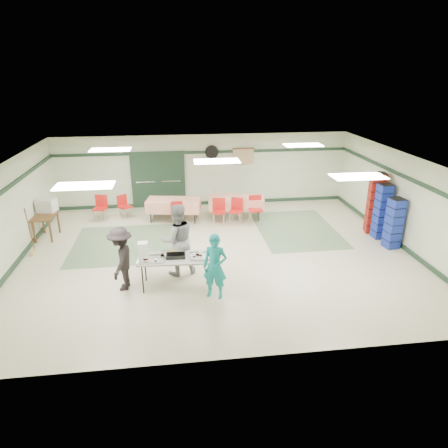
{
  "coord_description": "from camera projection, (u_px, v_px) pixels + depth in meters",
  "views": [
    {
      "loc": [
        -1.13,
        -10.34,
        4.96
      ],
      "look_at": [
        0.16,
        -0.3,
        1.01
      ],
      "focal_mm": 32.0,
      "sensor_mm": 36.0,
      "label": 1
    }
  ],
  "objects": [
    {
      "name": "floor",
      "position": [
        217.0,
        253.0,
        11.49
      ],
      "size": [
        11.0,
        11.0,
        0.0
      ],
      "primitive_type": "plane",
      "color": "beige",
      "rests_on": "ground"
    },
    {
      "name": "ceiling",
      "position": [
        217.0,
        160.0,
        10.51
      ],
      "size": [
        11.0,
        11.0,
        0.0
      ],
      "primitive_type": "plane",
      "rotation": [
        3.14,
        0.0,
        0.0
      ],
      "color": "white",
      "rests_on": "wall_back"
    },
    {
      "name": "wall_back",
      "position": [
        204.0,
        170.0,
        15.16
      ],
      "size": [
        11.0,
        0.0,
        11.0
      ],
      "primitive_type": "plane",
      "rotation": [
        1.57,
        0.0,
        0.0
      ],
      "color": "beige",
      "rests_on": "floor"
    },
    {
      "name": "wall_front",
      "position": [
        246.0,
        294.0,
        6.84
      ],
      "size": [
        11.0,
        0.0,
        11.0
      ],
      "primitive_type": "plane",
      "rotation": [
        -1.57,
        0.0,
        0.0
      ],
      "color": "beige",
      "rests_on": "floor"
    },
    {
      "name": "wall_left",
      "position": [
        7.0,
        218.0,
        10.35
      ],
      "size": [
        0.0,
        9.0,
        9.0
      ],
      "primitive_type": "plane",
      "rotation": [
        1.57,
        0.0,
        1.57
      ],
      "color": "beige",
      "rests_on": "floor"
    },
    {
      "name": "wall_right",
      "position": [
        404.0,
        201.0,
        11.65
      ],
      "size": [
        0.0,
        9.0,
        9.0
      ],
      "primitive_type": "plane",
      "rotation": [
        1.57,
        0.0,
        -1.57
      ],
      "color": "beige",
      "rests_on": "floor"
    },
    {
      "name": "trim_back",
      "position": [
        204.0,
        152.0,
        14.87
      ],
      "size": [
        11.0,
        0.06,
        0.1
      ],
      "primitive_type": "cube",
      "color": "#1C3323",
      "rests_on": "wall_back"
    },
    {
      "name": "baseboard_back",
      "position": [
        205.0,
        203.0,
        15.6
      ],
      "size": [
        11.0,
        0.06,
        0.12
      ],
      "primitive_type": "cube",
      "color": "#1C3323",
      "rests_on": "floor"
    },
    {
      "name": "trim_left",
      "position": [
        2.0,
        192.0,
        10.09
      ],
      "size": [
        0.06,
        9.0,
        0.1
      ],
      "primitive_type": "cube",
      "rotation": [
        0.0,
        0.0,
        1.57
      ],
      "color": "#1C3323",
      "rests_on": "wall_back"
    },
    {
      "name": "baseboard_left",
      "position": [
        17.0,
        262.0,
        10.82
      ],
      "size": [
        0.06,
        9.0,
        0.12
      ],
      "primitive_type": "cube",
      "rotation": [
        0.0,
        0.0,
        1.57
      ],
      "color": "#1C3323",
      "rests_on": "floor"
    },
    {
      "name": "trim_right",
      "position": [
        407.0,
        178.0,
        11.39
      ],
      "size": [
        0.06,
        9.0,
        0.1
      ],
      "primitive_type": "cube",
      "rotation": [
        0.0,
        0.0,
        1.57
      ],
      "color": "#1C3323",
      "rests_on": "wall_back"
    },
    {
      "name": "baseboard_right",
      "position": [
        396.0,
        241.0,
        12.12
      ],
      "size": [
        0.06,
        9.0,
        0.12
      ],
      "primitive_type": "cube",
      "rotation": [
        0.0,
        0.0,
        1.57
      ],
      "color": "#1C3323",
      "rests_on": "floor"
    },
    {
      "name": "green_patch_a",
      "position": [
        132.0,
        243.0,
        12.12
      ],
      "size": [
        3.5,
        3.0,
        0.01
      ],
      "primitive_type": "cube",
      "color": "#637C5B",
      "rests_on": "floor"
    },
    {
      "name": "green_patch_b",
      "position": [
        296.0,
        229.0,
        13.21
      ],
      "size": [
        2.5,
        3.5,
        0.01
      ],
      "primitive_type": "cube",
      "color": "#637C5B",
      "rests_on": "floor"
    },
    {
      "name": "double_door_left",
      "position": [
        146.0,
        180.0,
        14.95
      ],
      "size": [
        0.9,
        0.06,
        2.1
      ],
      "primitive_type": "cube",
      "color": "#979A97",
      "rests_on": "floor"
    },
    {
      "name": "double_door_right",
      "position": [
        171.0,
        179.0,
        15.06
      ],
      "size": [
        0.9,
        0.06,
        2.1
      ],
      "primitive_type": "cube",
      "color": "#979A97",
      "rests_on": "floor"
    },
    {
      "name": "door_frame",
      "position": [
        158.0,
        180.0,
        14.99
      ],
      "size": [
        2.0,
        0.03,
        2.15
      ],
      "primitive_type": "cube",
      "color": "#1C3323",
      "rests_on": "floor"
    },
    {
      "name": "wall_fan",
      "position": [
        212.0,
        152.0,
        14.88
      ],
      "size": [
        0.5,
        0.1,
        0.5
      ],
      "primitive_type": "cylinder",
      "rotation": [
        1.57,
        0.0,
        0.0
      ],
      "color": "black",
      "rests_on": "wall_back"
    },
    {
      "name": "scroll_banner",
      "position": [
        243.0,
        157.0,
        15.1
      ],
      "size": [
        0.8,
        0.02,
        0.6
      ],
      "primitive_type": "cube",
      "color": "tan",
      "rests_on": "wall_back"
    },
    {
      "name": "serving_table",
      "position": [
        177.0,
        259.0,
        9.52
      ],
      "size": [
        1.88,
        0.83,
        0.76
      ],
      "rotation": [
        0.0,
        0.0,
        -0.05
      ],
      "color": "#AFAEA9",
      "rests_on": "floor"
    },
    {
      "name": "sheet_tray_right",
      "position": [
        202.0,
        256.0,
        9.53
      ],
      "size": [
        0.61,
        0.48,
        0.02
      ],
      "primitive_type": "cube",
      "rotation": [
        0.0,
        0.0,
        -0.05
      ],
      "color": "silver",
      "rests_on": "serving_table"
    },
    {
      "name": "sheet_tray_mid",
      "position": [
        172.0,
        254.0,
        9.64
      ],
      "size": [
        0.56,
        0.44,
        0.02
      ],
      "primitive_type": "cube",
      "rotation": [
        0.0,
        0.0,
        -0.05
      ],
      "color": "silver",
      "rests_on": "serving_table"
    },
    {
      "name": "sheet_tray_left",
      "position": [
        151.0,
        260.0,
        9.37
      ],
      "size": [
        0.65,
        0.5,
        0.02
      ],
      "primitive_type": "cube",
      "rotation": [
        0.0,
        0.0,
        -0.05
      ],
      "color": "silver",
      "rests_on": "serving_table"
    },
    {
      "name": "baking_pan",
      "position": [
        176.0,
        256.0,
        9.5
      ],
      "size": [
        0.47,
        0.31,
        0.08
      ],
      "primitive_type": "cube",
      "rotation": [
        0.0,
        0.0,
        -0.05
      ],
      "color": "black",
      "rests_on": "serving_table"
    },
    {
      "name": "foam_box_stack",
      "position": [
        143.0,
        251.0,
        9.36
      ],
      "size": [
        0.24,
        0.22,
        0.42
      ],
      "primitive_type": "cube",
      "rotation": [
        0.0,
        0.0,
        -0.05
      ],
      "color": "white",
      "rests_on": "serving_table"
    },
    {
      "name": "volunteer_teal",
      "position": [
        215.0,
        267.0,
        9.04
      ],
      "size": [
        0.66,
        0.55,
        1.55
      ],
      "primitive_type": "imported",
      "rotation": [
        0.0,
        0.0,
        -0.38
      ],
      "color": "teal",
      "rests_on": "floor"
    },
    {
      "name": "volunteer_grey",
      "position": [
        177.0,
        240.0,
        10.05
      ],
      "size": [
        1.06,
        0.91,
        1.87
      ],
      "primitive_type": "imported",
      "rotation": [
        0.0,
        0.0,
        3.39
      ],
      "color": "gray",
      "rests_on": "floor"
    },
    {
      "name": "volunteer_dark",
      "position": [
        121.0,
        259.0,
        9.38
      ],
      "size": [
        0.7,
        1.08,
        1.57
      ],
      "primitive_type": "imported",
      "rotation": [
        0.0,
        0.0,
        -1.69
      ],
      "color": "black",
      "rests_on": "floor"
    },
    {
      "name": "dining_table_a",
      "position": [
        236.0,
        202.0,
        14.04
      ],
      "size": [
        2.0,
        1.11,
        0.77
      ],
      "rotation": [
        0.0,
        0.0,
        -0.14
      ],
      "color": "red",
      "rests_on": "floor"
    },
    {
      "name": "dining_table_b",
      "position": [
        174.0,
        205.0,
        13.78
      ],
      "size": [
        1.93,
        1.1,
        0.77
      ],
      "rotation": [
        0.0,
        0.0,
        -0.17
      ],
      "color": "red",
      "rests_on": "floor"
    },
    {
      "name": "chair_a",
      "position": [
        236.0,
        208.0,
        13.51
      ],
      "size": [
        0.55,
        0.55,
        0.89
      ],
      "rotation": [
        0.0,
        0.0,
        -0.4
      ],
      "color": "red",
      "rests_on": "floor"
    },
    {
      "name": "chair_b",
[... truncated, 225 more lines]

